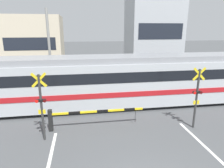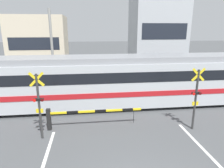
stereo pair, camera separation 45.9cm
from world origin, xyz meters
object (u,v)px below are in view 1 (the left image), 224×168
Objects in this scene: crossing_barrier_near at (78,115)px; crossing_barrier_far at (133,83)px; commuter_train at (155,78)px; crossing_signal_left at (41,104)px; crossing_signal_right at (197,95)px.

crossing_barrier_near is 1.00× the size of crossing_barrier_far.
crossing_barrier_near is at bearing -150.83° from commuter_train.
crossing_signal_left reaches higher than crossing_barrier_far.
crossing_signal_right reaches higher than crossing_barrier_far.
commuter_train reaches higher than crossing_barrier_far.
crossing_signal_left is (-1.61, -0.83, 1.04)m from crossing_barrier_near.
crossing_barrier_far is at bearing 52.37° from crossing_barrier_near.
commuter_train is at bearing 29.17° from crossing_barrier_near.
crossing_signal_left is at bearing -132.57° from crossing_barrier_far.
crossing_barrier_near is 6.20m from crossing_signal_right.
commuter_train is at bearing -74.21° from crossing_barrier_far.
crossing_signal_left is 1.00× the size of crossing_signal_right.
commuter_train is 3.13m from crossing_barrier_far.
crossing_signal_left is (-6.86, -3.75, -0.02)m from commuter_train.
crossing_barrier_far is 1.52× the size of crossing_signal_right.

